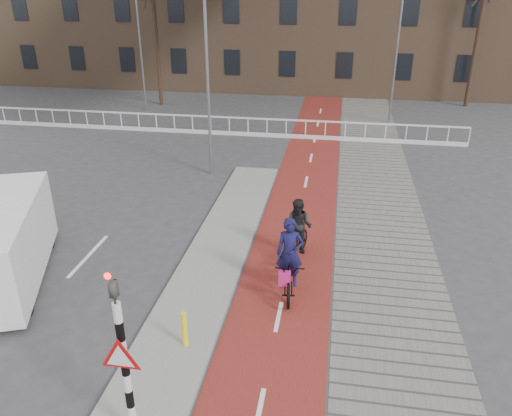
# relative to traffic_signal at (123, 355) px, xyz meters

# --- Properties ---
(ground) EXTENTS (120.00, 120.00, 0.00)m
(ground) POSITION_rel_traffic_signal_xyz_m (0.60, 2.02, -1.99)
(ground) COLOR #38383A
(ground) RESTS_ON ground
(bike_lane) EXTENTS (2.50, 60.00, 0.01)m
(bike_lane) POSITION_rel_traffic_signal_xyz_m (2.10, 12.02, -1.98)
(bike_lane) COLOR maroon
(bike_lane) RESTS_ON ground
(sidewalk) EXTENTS (3.00, 60.00, 0.01)m
(sidewalk) POSITION_rel_traffic_signal_xyz_m (4.90, 12.02, -1.98)
(sidewalk) COLOR slate
(sidewalk) RESTS_ON ground
(curb_island) EXTENTS (1.80, 16.00, 0.12)m
(curb_island) POSITION_rel_traffic_signal_xyz_m (-0.10, 6.02, -1.93)
(curb_island) COLOR gray
(curb_island) RESTS_ON ground
(traffic_signal) EXTENTS (0.80, 0.80, 3.68)m
(traffic_signal) POSITION_rel_traffic_signal_xyz_m (0.00, 0.00, 0.00)
(traffic_signal) COLOR black
(traffic_signal) RESTS_ON curb_island
(bollard) EXTENTS (0.12, 0.12, 0.86)m
(bollard) POSITION_rel_traffic_signal_xyz_m (0.19, 2.52, -1.44)
(bollard) COLOR #F7F00D
(bollard) RESTS_ON curb_island
(cyclist_near) EXTENTS (0.96, 2.14, 2.14)m
(cyclist_near) POSITION_rel_traffic_signal_xyz_m (2.22, 5.13, -1.26)
(cyclist_near) COLOR black
(cyclist_near) RESTS_ON bike_lane
(cyclist_far) EXTENTS (0.92, 1.80, 1.87)m
(cyclist_far) POSITION_rel_traffic_signal_xyz_m (2.30, 6.93, -1.20)
(cyclist_far) COLOR black
(cyclist_far) RESTS_ON bike_lane
(railing) EXTENTS (28.00, 0.10, 0.99)m
(railing) POSITION_rel_traffic_signal_xyz_m (-4.40, 19.02, -1.68)
(railing) COLOR silver
(railing) RESTS_ON ground
(tree_mid) EXTENTS (0.23, 0.23, 8.77)m
(tree_mid) POSITION_rel_traffic_signal_xyz_m (-8.27, 25.09, 2.40)
(tree_mid) COLOR black
(tree_mid) RESTS_ON ground
(tree_right) EXTENTS (0.27, 0.27, 8.08)m
(tree_right) POSITION_rel_traffic_signal_xyz_m (11.28, 27.92, 2.05)
(tree_right) COLOR black
(tree_right) RESTS_ON ground
(streetlight_near) EXTENTS (0.12, 0.12, 7.54)m
(streetlight_near) POSITION_rel_traffic_signal_xyz_m (-1.94, 13.32, 1.78)
(streetlight_near) COLOR slate
(streetlight_near) RESTS_ON ground
(streetlight_left) EXTENTS (0.12, 0.12, 7.53)m
(streetlight_left) POSITION_rel_traffic_signal_xyz_m (-8.77, 23.66, 1.77)
(streetlight_left) COLOR slate
(streetlight_left) RESTS_ON ground
(streetlight_right) EXTENTS (0.12, 0.12, 7.62)m
(streetlight_right) POSITION_rel_traffic_signal_xyz_m (6.10, 23.08, 1.82)
(streetlight_right) COLOR slate
(streetlight_right) RESTS_ON ground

